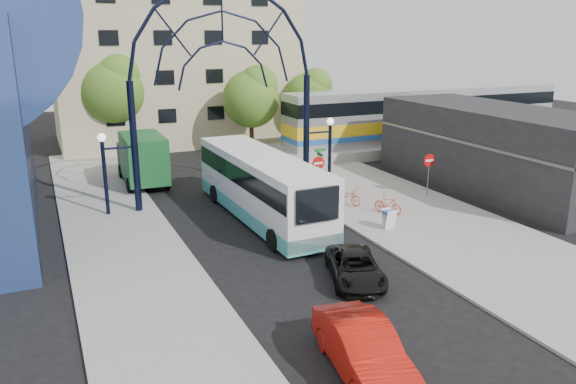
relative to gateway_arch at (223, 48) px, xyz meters
name	(u,v)px	position (x,y,z in m)	size (l,w,h in m)	color
ground	(351,304)	(0.00, -14.00, -8.56)	(120.00, 120.00, 0.00)	black
sidewalk_east	(454,236)	(8.00, -10.00, -8.50)	(8.00, 56.00, 0.12)	gray
plaza_west	(136,271)	(-6.50, -8.00, -8.50)	(5.00, 50.00, 0.12)	gray
gateway_arch	(223,48)	(0.00, 0.00, 0.00)	(13.64, 0.44, 12.10)	black
stop_sign	(318,167)	(4.80, -2.00, -6.56)	(0.80, 0.07, 2.50)	slate
do_not_enter_sign	(429,165)	(11.00, -4.00, -6.58)	(0.76, 0.07, 2.48)	slate
street_name_sign	(320,162)	(5.20, -1.40, -6.43)	(0.70, 0.70, 2.80)	slate
sandwich_board	(389,216)	(5.60, -8.02, -7.81)	(0.55, 0.61, 0.99)	white
commercial_block_east	(496,149)	(16.00, -4.00, -6.06)	(6.00, 16.00, 5.00)	black
apartment_block	(173,61)	(2.00, 20.97, -1.55)	(20.00, 12.10, 14.00)	#CAB88C
train_platform	(425,144)	(20.00, 8.00, -8.16)	(32.00, 5.00, 0.80)	gray
train_car	(427,114)	(20.00, 8.00, -5.66)	(25.10, 3.05, 4.20)	#B7B7BC
tree_north_a	(253,96)	(6.12, 11.93, -3.95)	(4.48, 4.48, 7.00)	#382314
tree_north_b	(113,88)	(-3.88, 15.93, -3.29)	(5.12, 5.12, 8.00)	#382314
tree_north_c	(310,94)	(12.12, 13.93, -4.28)	(4.16, 4.16, 6.50)	#382314
city_bus	(261,185)	(0.68, -3.60, -6.80)	(3.11, 12.30, 3.36)	white
green_truck	(142,159)	(-3.70, 6.01, -6.92)	(2.64, 6.55, 3.28)	black
black_suv	(355,267)	(1.14, -12.33, -7.99)	(1.89, 4.11, 1.14)	black
red_sedan	(364,349)	(-1.83, -17.78, -7.80)	(1.61, 4.62, 1.52)	#AB130A
bike_near_a	(347,196)	(5.81, -3.62, -7.95)	(0.65, 1.86, 0.98)	#D94A2B
bike_near_b	(388,205)	(6.90, -6.00, -7.95)	(0.46, 1.62, 0.97)	#FE4A32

